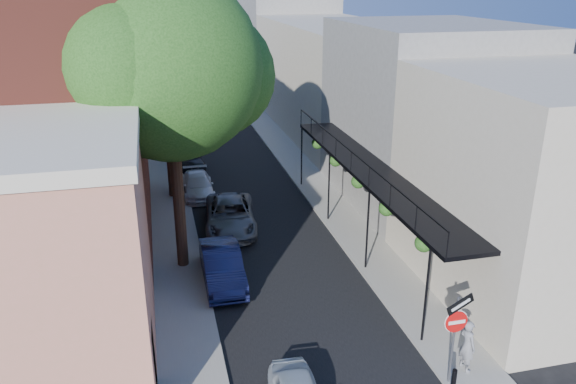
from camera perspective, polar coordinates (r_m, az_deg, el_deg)
road_surface at (r=42.38m, az=-7.20°, el=5.70°), size 6.00×64.00×0.01m
sidewalk_left at (r=42.13m, az=-12.63°, el=5.35°), size 2.00×64.00×0.12m
sidewalk_right at (r=42.97m, az=-1.87°, el=6.14°), size 2.00×64.00×0.12m
buildings_left at (r=40.21m, az=-20.81°, el=10.91°), size 10.10×59.10×12.00m
buildings_right at (r=42.87m, az=4.89°, el=12.01°), size 9.80×55.00×10.00m
sign_post at (r=16.54m, az=16.70°, el=-12.81°), size 0.89×0.17×2.99m
bollard at (r=17.03m, az=16.48°, el=-18.00°), size 0.14×0.14×0.80m
oak_near at (r=21.21m, az=-10.83°, el=12.13°), size 7.48×6.80×11.42m
oak_mid at (r=29.21m, az=-11.81°, el=12.74°), size 6.60×6.00×10.20m
oak_far at (r=38.08m, az=-12.48°, el=16.32°), size 7.70×7.00×11.90m
parked_car_b at (r=21.78m, az=-6.71°, el=-7.46°), size 1.46×4.16×1.37m
parked_car_c at (r=26.22m, az=-5.89°, el=-2.36°), size 2.76×5.11×1.36m
parked_car_d at (r=30.52m, az=-9.13°, el=0.66°), size 1.61×3.91×1.13m
parked_car_e at (r=35.28m, az=-9.94°, el=3.50°), size 1.78×3.81×1.26m
pedestrian at (r=17.76m, az=17.75°, el=-14.64°), size 0.47×0.65×1.65m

